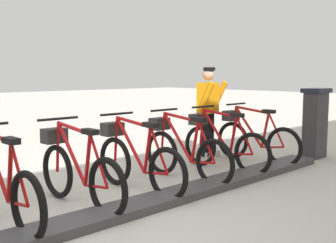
# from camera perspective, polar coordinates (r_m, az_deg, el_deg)

# --- Properties ---
(ground_plane) EXTENTS (60.00, 60.00, 0.00)m
(ground_plane) POSITION_cam_1_polar(r_m,az_deg,el_deg) (4.49, -10.67, -13.70)
(ground_plane) COLOR silver
(dock_rail_base) EXTENTS (0.44, 8.81, 0.10)m
(dock_rail_base) POSITION_cam_1_polar(r_m,az_deg,el_deg) (4.47, -10.69, -13.09)
(dock_rail_base) COLOR #47474C
(dock_rail_base) RESTS_ON ground
(payment_kiosk) EXTENTS (0.36, 0.52, 1.28)m
(payment_kiosk) POSITION_cam_1_polar(r_m,az_deg,el_deg) (8.10, 19.48, -0.05)
(payment_kiosk) COLOR #38383D
(payment_kiosk) RESTS_ON ground
(bike_docked_0) EXTENTS (1.72, 0.54, 1.02)m
(bike_docked_0) POSITION_cam_1_polar(r_m,az_deg,el_deg) (7.46, 11.60, -2.17)
(bike_docked_0) COLOR black
(bike_docked_0) RESTS_ON ground
(bike_docked_1) EXTENTS (1.72, 0.54, 1.02)m
(bike_docked_1) POSITION_cam_1_polar(r_m,az_deg,el_deg) (6.75, 7.31, -3.00)
(bike_docked_1) COLOR black
(bike_docked_1) RESTS_ON ground
(bike_docked_2) EXTENTS (1.72, 0.54, 1.02)m
(bike_docked_2) POSITION_cam_1_polar(r_m,az_deg,el_deg) (6.10, 2.05, -3.99)
(bike_docked_2) COLOR black
(bike_docked_2) RESTS_ON ground
(bike_docked_3) EXTENTS (1.72, 0.54, 1.02)m
(bike_docked_3) POSITION_cam_1_polar(r_m,az_deg,el_deg) (5.50, -4.43, -5.16)
(bike_docked_3) COLOR black
(bike_docked_3) RESTS_ON ground
(bike_docked_4) EXTENTS (1.72, 0.54, 1.02)m
(bike_docked_4) POSITION_cam_1_polar(r_m,az_deg,el_deg) (5.00, -12.38, -6.50)
(bike_docked_4) COLOR black
(bike_docked_4) RESTS_ON ground
(bike_docked_5) EXTENTS (1.72, 0.54, 1.02)m
(bike_docked_5) POSITION_cam_1_polar(r_m,az_deg,el_deg) (4.61, -21.92, -7.93)
(bike_docked_5) COLOR black
(bike_docked_5) RESTS_ON ground
(worker_near_rack) EXTENTS (0.50, 0.68, 1.66)m
(worker_near_rack) POSITION_cam_1_polar(r_m,az_deg,el_deg) (7.74, 5.54, 1.81)
(worker_near_rack) COLOR white
(worker_near_rack) RESTS_ON ground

